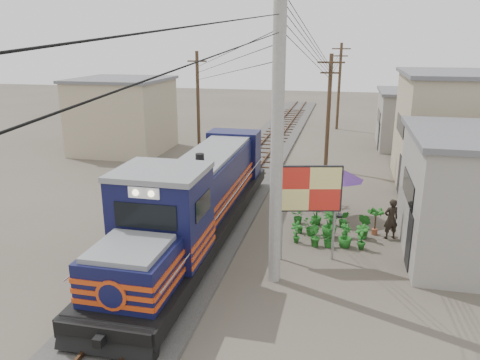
% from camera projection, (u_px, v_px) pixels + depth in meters
% --- Properties ---
extents(ground, '(120.00, 120.00, 0.00)m').
position_uv_depth(ground, '(181.00, 262.00, 17.05)').
color(ground, '#473F35').
rests_on(ground, ground).
extents(ballast, '(3.60, 70.00, 0.16)m').
position_uv_depth(ballast, '(241.00, 182.00, 26.36)').
color(ballast, '#595651').
rests_on(ballast, ground).
extents(track, '(1.15, 70.00, 0.12)m').
position_uv_depth(track, '(241.00, 179.00, 26.31)').
color(track, '#51331E').
rests_on(track, ground).
extents(locomotive, '(2.82, 15.32, 3.80)m').
position_uv_depth(locomotive, '(197.00, 201.00, 18.42)').
color(locomotive, black).
rests_on(locomotive, ground).
extents(utility_pole_main, '(0.40, 0.40, 10.00)m').
position_uv_depth(utility_pole_main, '(277.00, 134.00, 14.39)').
color(utility_pole_main, '#9E9B93').
rests_on(utility_pole_main, ground).
extents(wooden_pole_mid, '(1.60, 0.24, 7.00)m').
position_uv_depth(wooden_pole_mid, '(329.00, 111.00, 28.10)').
color(wooden_pole_mid, '#4C3826').
rests_on(wooden_pole_mid, ground).
extents(wooden_pole_far, '(1.60, 0.24, 7.50)m').
position_uv_depth(wooden_pole_far, '(339.00, 85.00, 41.03)').
color(wooden_pole_far, '#4C3826').
rests_on(wooden_pole_far, ground).
extents(wooden_pole_left, '(1.60, 0.24, 7.00)m').
position_uv_depth(wooden_pole_left, '(198.00, 98.00, 33.85)').
color(wooden_pole_left, '#4C3826').
rests_on(wooden_pole_left, ground).
extents(power_lines, '(9.65, 19.00, 3.30)m').
position_uv_depth(power_lines, '(232.00, 44.00, 22.82)').
color(power_lines, black).
rests_on(power_lines, ground).
extents(shophouse_mid, '(8.40, 7.35, 6.20)m').
position_uv_depth(shophouse_mid, '(480.00, 132.00, 24.71)').
color(shophouse_mid, tan).
rests_on(shophouse_mid, ground).
extents(shophouse_back, '(6.30, 6.30, 4.20)m').
position_uv_depth(shophouse_back, '(421.00, 119.00, 34.65)').
color(shophouse_back, gray).
rests_on(shophouse_back, ground).
extents(shophouse_left, '(6.30, 6.30, 5.20)m').
position_uv_depth(shophouse_left, '(123.00, 115.00, 33.35)').
color(shophouse_left, tan).
rests_on(shophouse_left, ground).
extents(billboard, '(2.29, 0.64, 3.59)m').
position_uv_depth(billboard, '(309.00, 191.00, 16.52)').
color(billboard, '#99999E').
rests_on(billboard, ground).
extents(market_umbrella, '(2.47, 2.47, 2.28)m').
position_uv_depth(market_umbrella, '(341.00, 175.00, 20.87)').
color(market_umbrella, black).
rests_on(market_umbrella, ground).
extents(vendor, '(0.72, 0.61, 1.69)m').
position_uv_depth(vendor, '(391.00, 219.00, 18.87)').
color(vendor, black).
rests_on(vendor, ground).
extents(plant_nursery, '(3.51, 2.88, 1.12)m').
position_uv_depth(plant_nursery, '(330.00, 227.00, 19.12)').
color(plant_nursery, '#1D621C').
rests_on(plant_nursery, ground).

